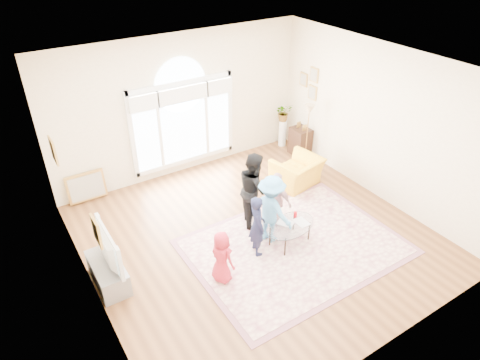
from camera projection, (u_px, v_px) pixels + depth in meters
ground at (256, 235)px, 8.17m from camera, size 6.00×6.00×0.00m
room_shell at (185, 110)px, 9.37m from camera, size 6.00×6.00×6.00m
area_rug at (295, 247)px, 7.88m from camera, size 3.60×2.60×0.02m
rug_border at (295, 247)px, 7.88m from camera, size 3.80×2.80×0.01m
tv_console at (108, 273)px, 7.02m from camera, size 0.45×1.00×0.42m
television at (103, 248)px, 6.75m from camera, size 0.17×1.10×0.63m
coffee_table at (290, 226)px, 7.78m from camera, size 1.13×0.83×0.54m
armchair at (297, 172)px, 9.54m from camera, size 1.15×1.05×0.65m
side_cabinet at (300, 141)px, 10.77m from camera, size 0.40×0.50×0.70m
floor_lamp at (309, 114)px, 9.89m from camera, size 0.30×0.30×1.51m
plant_pedestal at (282, 133)px, 11.18m from camera, size 0.20×0.20×0.70m
potted_plant at (284, 112)px, 10.87m from camera, size 0.49×0.45×0.46m
leaning_picture at (89, 200)px, 9.17m from camera, size 0.80×0.14×0.62m
child_red at (222, 257)px, 6.92m from camera, size 0.42×0.53×0.97m
child_navy at (257, 225)px, 7.45m from camera, size 0.38×0.48×1.18m
child_black at (254, 189)px, 8.13m from camera, size 0.82×0.90×1.51m
child_pink at (276, 200)px, 8.12m from camera, size 0.47×0.74×1.17m
child_blue at (271, 209)px, 7.71m from camera, size 0.73×0.98×1.35m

